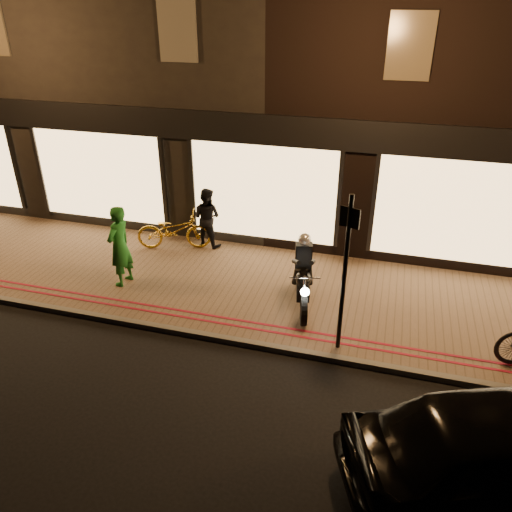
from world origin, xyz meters
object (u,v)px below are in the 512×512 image
at_px(motorcycle, 303,279).
at_px(sign_post, 345,267).
at_px(bicycle_gold, 174,230).
at_px(person_green, 120,246).

bearing_deg(motorcycle, sign_post, -66.40).
bearing_deg(sign_post, motorcycle, 126.76).
relative_size(sign_post, bicycle_gold, 1.60).
relative_size(motorcycle, sign_post, 0.64).
bearing_deg(sign_post, person_green, 168.58).
bearing_deg(bicycle_gold, motorcycle, -132.38).
height_order(bicycle_gold, person_green, person_green).
xyz_separation_m(motorcycle, sign_post, (0.92, -1.23, 1.06)).
bearing_deg(sign_post, bicycle_gold, 147.22).
relative_size(motorcycle, bicycle_gold, 1.02).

